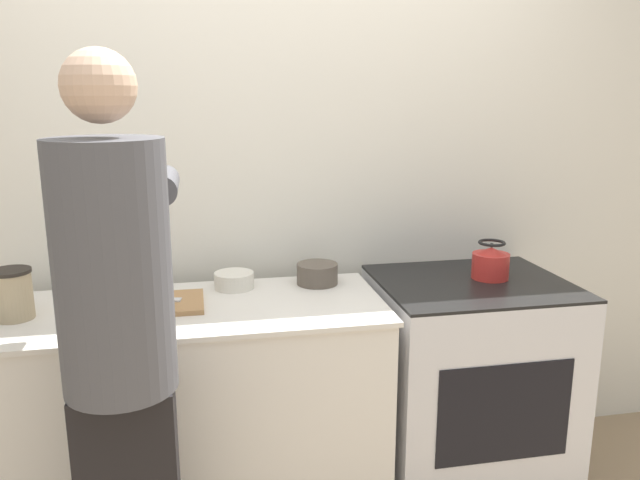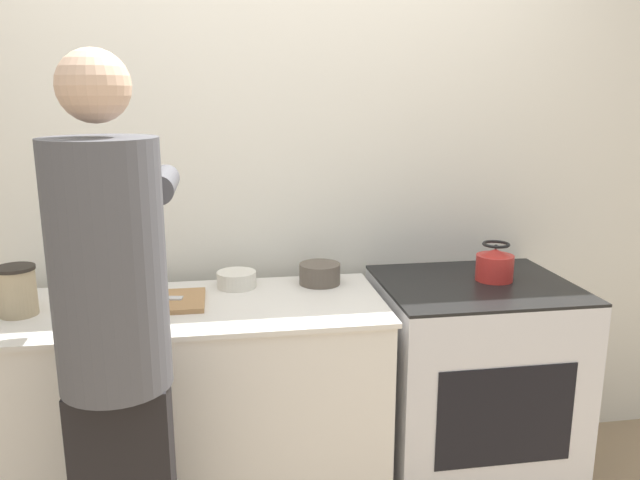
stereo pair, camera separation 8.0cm
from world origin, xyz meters
The scene contains 10 objects.
wall_back centered at (0.00, 0.71, 1.30)m, with size 8.00×0.05×2.60m.
counter centered at (-0.40, 0.30, 0.44)m, with size 1.49×0.61×0.88m.
oven centered at (0.75, 0.32, 0.45)m, with size 0.76×0.65×0.90m.
person centered at (-0.55, -0.22, 0.96)m, with size 0.35×0.59×1.76m.
cutting_board centered at (-0.50, 0.32, 0.89)m, with size 0.36×0.25×0.02m.
knife centered at (-0.50, 0.34, 0.90)m, with size 0.20×0.07×0.01m.
kettle centered at (0.84, 0.35, 0.97)m, with size 0.15×0.15×0.16m.
bowl_prep centered at (-0.19, 0.49, 0.91)m, with size 0.16×0.16×0.06m.
bowl_mixing centered at (0.14, 0.48, 0.92)m, with size 0.17×0.17×0.08m.
canister_jar centered at (-0.96, 0.29, 0.97)m, with size 0.14×0.14×0.18m.
Camera 1 is at (-0.32, -1.92, 1.64)m, focal length 35.00 mm.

